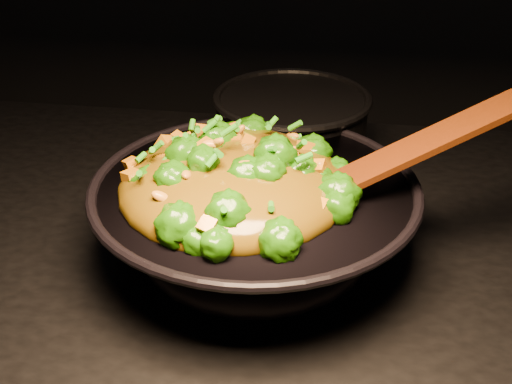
# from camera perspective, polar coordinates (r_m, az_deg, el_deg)

# --- Properties ---
(wok) EXTENTS (0.49, 0.49, 0.12)m
(wok) POSITION_cam_1_polar(r_m,az_deg,el_deg) (0.85, -0.10, -2.82)
(wok) COLOR black
(wok) RESTS_ON stovetop
(stir_fry) EXTENTS (0.36, 0.36, 0.10)m
(stir_fry) POSITION_cam_1_polar(r_m,az_deg,el_deg) (0.79, -2.06, 3.37)
(stir_fry) COLOR #1F5E06
(stir_fry) RESTS_ON wok
(spatula) EXTENTS (0.30, 0.15, 0.13)m
(spatula) POSITION_cam_1_polar(r_m,az_deg,el_deg) (0.80, 12.79, 3.25)
(spatula) COLOR #320C03
(spatula) RESTS_ON wok
(back_pot) EXTENTS (0.26, 0.26, 0.14)m
(back_pot) POSITION_cam_1_polar(r_m,az_deg,el_deg) (1.07, 3.14, 5.19)
(back_pot) COLOR black
(back_pot) RESTS_ON stovetop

